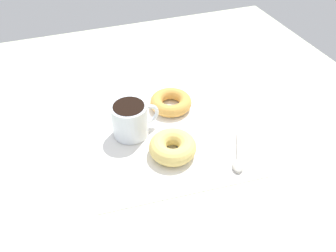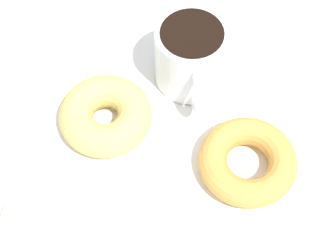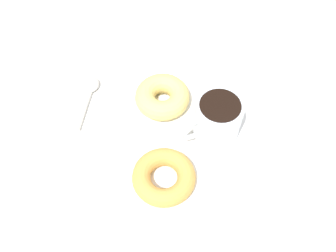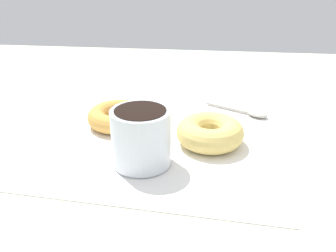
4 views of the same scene
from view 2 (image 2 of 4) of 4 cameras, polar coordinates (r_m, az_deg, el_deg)
The scene contains 6 objects.
ground_plane at distance 64.05cm, azimuth 0.95°, elevation -1.22°, with size 120.00×120.00×2.00cm, color beige.
napkin at distance 62.86cm, azimuth 0.00°, elevation -0.99°, with size 35.98×35.98×0.30cm, color white.
coffee_cup at distance 63.73cm, azimuth 2.66°, elevation 7.09°, with size 8.17×11.26×7.96cm.
donut_near_cup at distance 60.09cm, azimuth 8.41°, elevation -3.60°, with size 10.51×10.51×3.06cm, color gold.
donut_far at distance 62.17cm, azimuth -6.06°, elevation 1.07°, with size 10.28×10.28×3.76cm, color #E5C66B.
spoon at distance 59.48cm, azimuth -13.68°, elevation -9.66°, with size 11.58×7.09×0.90cm.
Camera 2 is at (0.34, 31.33, 54.86)cm, focal length 60.00 mm.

